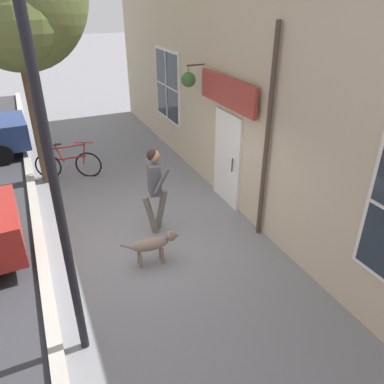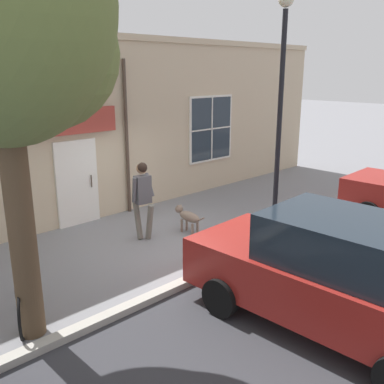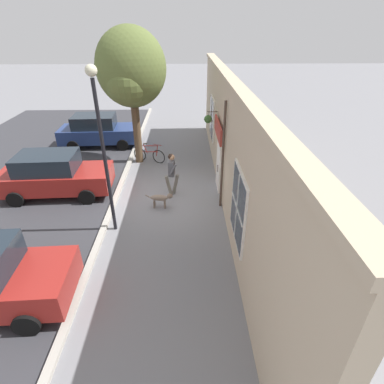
% 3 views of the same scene
% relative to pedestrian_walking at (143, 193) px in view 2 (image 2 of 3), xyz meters
% --- Properties ---
extents(ground_plane, '(90.00, 90.00, 0.00)m').
position_rel_pedestrian_walking_xyz_m(ground_plane, '(0.25, 0.18, -1.08)').
color(ground_plane, gray).
extents(storefront_facade, '(0.95, 18.00, 4.58)m').
position_rel_pedestrian_walking_xyz_m(storefront_facade, '(-2.09, 0.16, 1.21)').
color(storefront_facade, '#C6B293').
rests_on(storefront_facade, ground_plane).
extents(pedestrian_walking, '(0.59, 0.59, 1.78)m').
position_rel_pedestrian_walking_xyz_m(pedestrian_walking, '(0.00, 0.00, 0.00)').
color(pedestrian_walking, '#6B665B').
rests_on(pedestrian_walking, ground_plane).
extents(dog_on_leash, '(1.08, 0.30, 0.62)m').
position_rel_pedestrian_walking_xyz_m(dog_on_leash, '(0.40, 0.99, -0.67)').
color(dog_on_leash, '#7F6B5B').
rests_on(dog_on_leash, ground_plane).
extents(street_tree_by_curb, '(3.08, 2.84, 6.13)m').
position_rel_pedestrian_walking_xyz_m(street_tree_by_curb, '(1.80, -3.29, 3.21)').
color(street_tree_by_curb, brown).
rests_on(street_tree_by_curb, ground_plane).
extents(leaning_bicycle, '(1.64, 0.69, 1.00)m').
position_rel_pedestrian_walking_xyz_m(leaning_bicycle, '(1.27, -3.35, -0.70)').
color(leaning_bicycle, black).
rests_on(leaning_bicycle, ground_plane).
extents(parked_car_mid_block, '(4.38, 2.09, 1.75)m').
position_rel_pedestrian_walking_xyz_m(parked_car_mid_block, '(4.70, -0.13, -0.20)').
color(parked_car_mid_block, maroon).
rests_on(parked_car_mid_block, ground_plane).
extents(street_lamp, '(0.32, 0.32, 5.23)m').
position_rel_pedestrian_walking_xyz_m(street_lamp, '(1.87, 2.33, 2.30)').
color(street_lamp, black).
rests_on(street_lamp, ground_plane).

